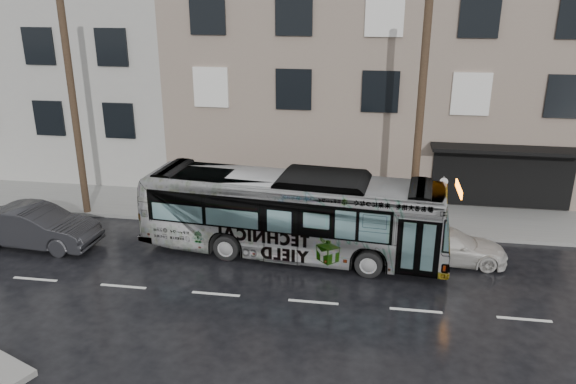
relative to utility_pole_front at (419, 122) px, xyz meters
name	(u,v)px	position (x,y,z in m)	size (l,w,h in m)	color
ground	(235,260)	(-6.50, -3.30, -4.65)	(120.00, 120.00, 0.00)	black
sidewalk	(261,210)	(-6.50, 1.60, -4.58)	(90.00, 3.60, 0.15)	gray
building_taupe	(381,67)	(-1.50, 9.40, 0.85)	(20.00, 12.00, 11.00)	gray
utility_pole_front	(419,122)	(0.00, 0.00, 0.00)	(0.30, 0.30, 9.00)	#423221
utility_pole_rear	(74,110)	(-14.00, 0.00, 0.00)	(0.30, 0.30, 9.00)	#423221
sign_post	(441,205)	(1.10, 0.00, -3.30)	(0.06, 0.06, 2.40)	slate
bus	(293,214)	(-4.48, -2.38, -3.07)	(2.66, 11.36, 3.16)	#B2B2B2
white_sedan	(448,246)	(1.21, -2.13, -4.05)	(1.68, 4.14, 1.20)	beige
dark_sedan	(36,227)	(-14.32, -3.27, -3.86)	(1.68, 4.82, 1.59)	black
slush_pile	(2,369)	(-10.87, -10.52, -4.56)	(1.80, 0.80, 0.18)	#A5A19C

